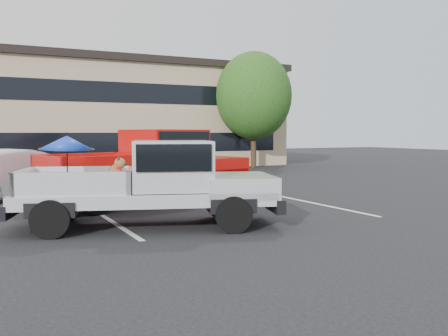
{
  "coord_description": "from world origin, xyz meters",
  "views": [
    {
      "loc": [
        -5.81,
        -9.51,
        2.05
      ],
      "look_at": [
        -1.06,
        -0.08,
        1.3
      ],
      "focal_mm": 40.0,
      "sensor_mm": 36.0,
      "label": 1
    }
  ],
  "objects_px": {
    "tree_back": "(160,99)",
    "silver_sedan": "(23,175)",
    "tree_right": "(254,96)",
    "red_pickup": "(158,162)",
    "silver_pickup": "(161,179)"
  },
  "relations": [
    {
      "from": "tree_right",
      "to": "tree_back",
      "type": "height_order",
      "value": "tree_back"
    },
    {
      "from": "tree_back",
      "to": "tree_right",
      "type": "bearing_deg",
      "value": -69.44
    },
    {
      "from": "tree_right",
      "to": "silver_pickup",
      "type": "height_order",
      "value": "tree_right"
    },
    {
      "from": "tree_back",
      "to": "red_pickup",
      "type": "relative_size",
      "value": 1.04
    },
    {
      "from": "tree_right",
      "to": "silver_sedan",
      "type": "distance_m",
      "value": 16.85
    },
    {
      "from": "silver_sedan",
      "to": "red_pickup",
      "type": "bearing_deg",
      "value": -140.73
    },
    {
      "from": "tree_back",
      "to": "silver_sedan",
      "type": "relative_size",
      "value": 1.5
    },
    {
      "from": "silver_pickup",
      "to": "red_pickup",
      "type": "xyz_separation_m",
      "value": [
        1.3,
        3.88,
        0.12
      ]
    },
    {
      "from": "tree_right",
      "to": "silver_pickup",
      "type": "relative_size",
      "value": 1.13
    },
    {
      "from": "tree_back",
      "to": "red_pickup",
      "type": "height_order",
      "value": "tree_back"
    },
    {
      "from": "silver_sedan",
      "to": "tree_right",
      "type": "bearing_deg",
      "value": -77.87
    },
    {
      "from": "silver_pickup",
      "to": "silver_sedan",
      "type": "bearing_deg",
      "value": 129.95
    },
    {
      "from": "tree_back",
      "to": "silver_pickup",
      "type": "xyz_separation_m",
      "value": [
        -8.19,
        -23.27,
        -3.36
      ]
    },
    {
      "from": "tree_right",
      "to": "red_pickup",
      "type": "xyz_separation_m",
      "value": [
        -9.89,
        -11.39,
        -3.04
      ]
    },
    {
      "from": "tree_back",
      "to": "silver_sedan",
      "type": "xyz_separation_m",
      "value": [
        -10.49,
        -17.5,
        -3.63
      ]
    }
  ]
}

